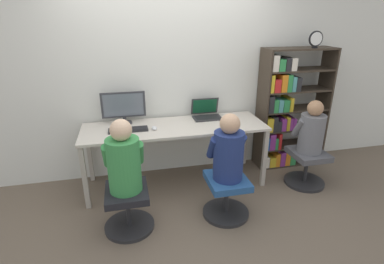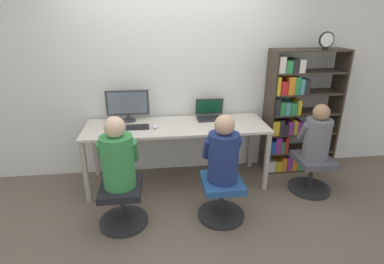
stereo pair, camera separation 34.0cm
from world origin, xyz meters
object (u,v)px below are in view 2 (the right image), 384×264
object	(u,v)px
laptop	(210,114)
person_at_laptop	(223,152)
desktop_monitor	(128,105)
bookshelf	(293,116)
office_chair_right	(222,196)
person_at_monitor	(118,157)
keyboard	(130,127)
person_near_shelf	(317,135)
office_chair_side	(312,172)
desk_clock	(327,40)
office_chair_left	(122,202)

from	to	relation	value
laptop	person_at_laptop	bearing A→B (deg)	-92.72
desktop_monitor	bookshelf	distance (m)	2.12
office_chair_right	person_at_monitor	world-z (taller)	person_at_monitor
keyboard	person_near_shelf	world-z (taller)	person_near_shelf
desktop_monitor	person_at_laptop	distance (m)	1.40
person_at_monitor	person_near_shelf	size ratio (longest dim) A/B	1.10
laptop	keyboard	bearing A→B (deg)	-165.81
desktop_monitor	office_chair_side	size ratio (longest dim) A/B	1.05
desktop_monitor	bookshelf	size ratio (longest dim) A/B	0.32
person_at_monitor	desktop_monitor	bearing A→B (deg)	87.91
bookshelf	person_near_shelf	bearing A→B (deg)	-84.77
desk_clock	person_near_shelf	world-z (taller)	desk_clock
person_at_laptop	desk_clock	bearing A→B (deg)	31.45
person_at_monitor	office_chair_side	distance (m)	2.28
desk_clock	office_chair_side	size ratio (longest dim) A/B	0.42
desk_clock	office_chair_right	bearing A→B (deg)	-148.40
office_chair_left	office_chair_side	size ratio (longest dim) A/B	1.00
person_at_monitor	person_at_laptop	distance (m)	1.01
laptop	office_chair_side	distance (m)	1.40
person_at_laptop	office_chair_side	bearing A→B (deg)	17.55
keyboard	person_at_monitor	world-z (taller)	person_at_monitor
laptop	bookshelf	bearing A→B (deg)	-2.08
person_at_monitor	person_at_laptop	size ratio (longest dim) A/B	1.03
office_chair_right	office_chair_side	size ratio (longest dim) A/B	1.00
person_at_laptop	bookshelf	xyz separation A→B (m)	(1.13, 0.93, 0.03)
bookshelf	desk_clock	distance (m)	0.98
office_chair_side	person_near_shelf	xyz separation A→B (m)	(-0.00, 0.00, 0.48)
laptop	person_at_laptop	size ratio (longest dim) A/B	0.52
office_chair_left	person_near_shelf	world-z (taller)	person_near_shelf
desktop_monitor	person_at_laptop	world-z (taller)	desktop_monitor
laptop	person_at_laptop	world-z (taller)	person_at_laptop
person_at_laptop	office_chair_side	xyz separation A→B (m)	(1.18, 0.37, -0.50)
office_chair_left	person_at_laptop	size ratio (longest dim) A/B	0.72
bookshelf	person_near_shelf	distance (m)	0.56
person_at_monitor	person_near_shelf	world-z (taller)	person_at_monitor
laptop	person_at_monitor	bearing A→B (deg)	-137.92
office_chair_left	person_at_laptop	distance (m)	1.13
person_at_monitor	bookshelf	world-z (taller)	bookshelf
office_chair_right	laptop	bearing A→B (deg)	87.29
person_at_monitor	office_chair_side	size ratio (longest dim) A/B	1.43
person_at_monitor	office_chair_side	world-z (taller)	person_at_monitor
office_chair_side	bookshelf	bearing A→B (deg)	95.18
keyboard	desk_clock	size ratio (longest dim) A/B	2.15
keyboard	bookshelf	size ratio (longest dim) A/B	0.27
office_chair_left	office_chair_right	world-z (taller)	same
laptop	office_chair_left	size ratio (longest dim) A/B	0.72
laptop	person_at_monitor	xyz separation A→B (m)	(-1.06, -0.96, -0.07)
person_near_shelf	laptop	bearing A→B (deg)	152.51
desktop_monitor	person_near_shelf	bearing A→B (deg)	-15.59
desktop_monitor	person_at_monitor	xyz separation A→B (m)	(-0.04, -0.97, -0.22)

